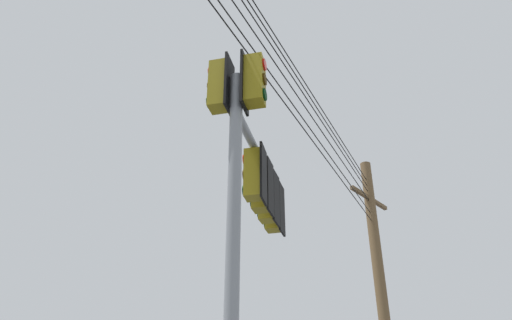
# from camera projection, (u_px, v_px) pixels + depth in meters

# --- Properties ---
(signal_mast_assembly) EXTENTS (2.25, 3.44, 6.89)m
(signal_mast_assembly) POSITION_uv_depth(u_px,v_px,m) (252.00, 185.00, 7.89)
(signal_mast_assembly) COLOR gray
(signal_mast_assembly) RESTS_ON ground
(utility_pole_wooden) EXTENTS (0.36, 2.37, 9.49)m
(utility_pole_wooden) POSITION_uv_depth(u_px,v_px,m) (382.00, 297.00, 14.65)
(utility_pole_wooden) COLOR brown
(utility_pole_wooden) RESTS_ON ground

